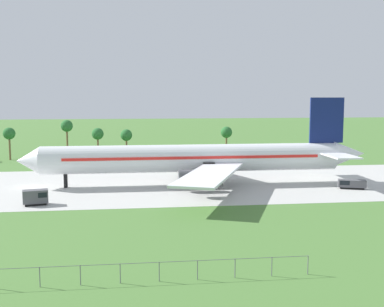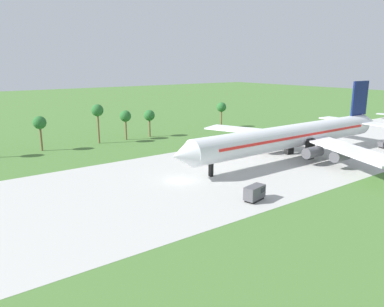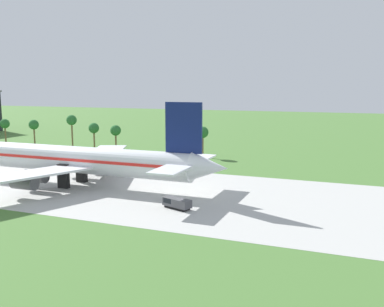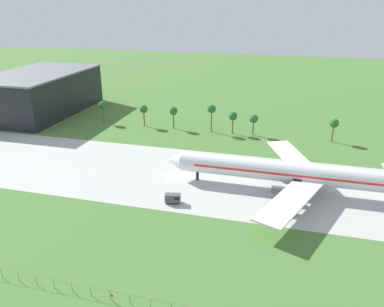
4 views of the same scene
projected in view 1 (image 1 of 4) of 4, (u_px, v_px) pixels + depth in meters
The scene contains 6 objects.
ground_plane at pixel (30, 187), 101.08m from camera, with size 600.00×600.00×0.00m, color #477233.
taxiway_strip at pixel (30, 187), 101.08m from camera, with size 320.00×44.00×0.02m.
jet_airliner at pixel (200, 158), 103.44m from camera, with size 75.50×59.22×18.74m.
baggage_tug at pixel (351, 184), 99.29m from camera, with size 5.86×3.70×1.87m.
fuel_truck at pixel (36, 197), 84.44m from camera, with size 4.59×2.83×2.72m.
palm_tree_row at pixel (56, 133), 144.75m from camera, with size 103.21×3.60×11.89m.
Camera 1 is at (21.43, -102.95, 19.16)m, focal length 45.00 mm.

